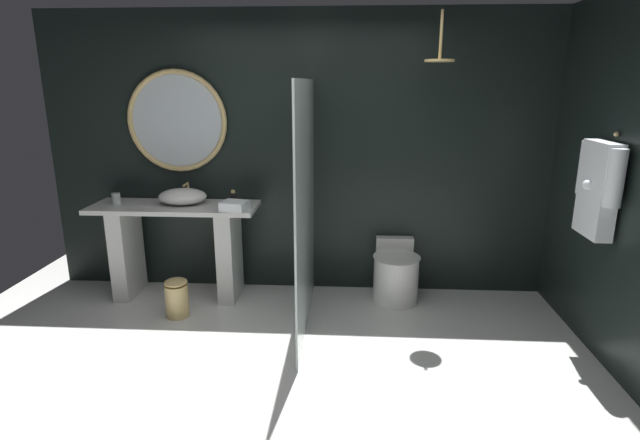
% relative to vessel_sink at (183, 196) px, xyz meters
% --- Properties ---
extents(ground_plane, '(5.76, 5.76, 0.00)m').
position_rel_vessel_sink_xyz_m(ground_plane, '(1.07, -1.61, -0.96)').
color(ground_plane, silver).
extents(back_wall_panel, '(4.80, 0.10, 2.60)m').
position_rel_vessel_sink_xyz_m(back_wall_panel, '(1.07, 0.29, 0.34)').
color(back_wall_panel, black).
rests_on(back_wall_panel, ground_plane).
extents(side_wall_right, '(0.10, 2.47, 2.60)m').
position_rel_vessel_sink_xyz_m(side_wall_right, '(3.42, -0.85, 0.34)').
color(side_wall_right, black).
rests_on(side_wall_right, ground_plane).
extents(vanity_counter, '(1.51, 0.53, 0.88)m').
position_rel_vessel_sink_xyz_m(vanity_counter, '(-0.07, -0.04, -0.43)').
color(vanity_counter, silver).
rests_on(vanity_counter, ground_plane).
extents(vessel_sink, '(0.44, 0.36, 0.17)m').
position_rel_vessel_sink_xyz_m(vessel_sink, '(0.00, 0.00, 0.00)').
color(vessel_sink, white).
rests_on(vessel_sink, vanity_counter).
extents(tumbler_cup, '(0.08, 0.08, 0.10)m').
position_rel_vessel_sink_xyz_m(tumbler_cup, '(-0.61, -0.03, -0.02)').
color(tumbler_cup, silver).
rests_on(tumbler_cup, vanity_counter).
extents(soap_dispenser, '(0.07, 0.07, 0.14)m').
position_rel_vessel_sink_xyz_m(soap_dispenser, '(0.47, -0.02, -0.01)').
color(soap_dispenser, black).
rests_on(soap_dispenser, vanity_counter).
extents(round_wall_mirror, '(0.93, 0.05, 0.93)m').
position_rel_vessel_sink_xyz_m(round_wall_mirror, '(-0.07, 0.20, 0.66)').
color(round_wall_mirror, tan).
extents(shower_glass_panel, '(0.02, 1.55, 1.99)m').
position_rel_vessel_sink_xyz_m(shower_glass_panel, '(1.18, -0.53, 0.04)').
color(shower_glass_panel, silver).
rests_on(shower_glass_panel, ground_plane).
extents(rain_shower_head, '(0.23, 0.23, 0.38)m').
position_rel_vessel_sink_xyz_m(rain_shower_head, '(2.21, -0.25, 1.20)').
color(rain_shower_head, tan).
extents(hanging_bathrobe, '(0.20, 0.53, 0.74)m').
position_rel_vessel_sink_xyz_m(hanging_bathrobe, '(3.28, -0.82, 0.31)').
color(hanging_bathrobe, tan).
extents(toilet, '(0.43, 0.58, 0.54)m').
position_rel_vessel_sink_xyz_m(toilet, '(1.96, -0.02, -0.70)').
color(toilet, white).
rests_on(toilet, ground_plane).
extents(waste_bin, '(0.20, 0.20, 0.34)m').
position_rel_vessel_sink_xyz_m(waste_bin, '(0.05, -0.49, -0.78)').
color(waste_bin, tan).
rests_on(waste_bin, ground_plane).
extents(folded_hand_towel, '(0.25, 0.23, 0.08)m').
position_rel_vessel_sink_xyz_m(folded_hand_towel, '(0.53, -0.20, -0.03)').
color(folded_hand_towel, white).
rests_on(folded_hand_towel, vanity_counter).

